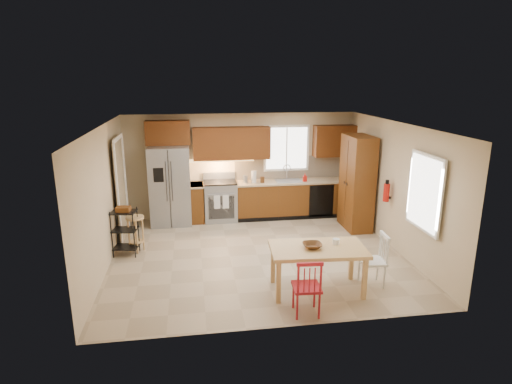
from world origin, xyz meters
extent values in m
plane|color=tan|center=(0.00, 0.00, 0.00)|extent=(5.50, 5.50, 0.00)
cube|color=silver|center=(0.00, 0.00, 2.50)|extent=(5.50, 5.00, 0.02)
cube|color=#CCB793|center=(0.00, 2.50, 1.25)|extent=(5.50, 0.02, 2.50)
cube|color=#CCB793|center=(0.00, -2.50, 1.25)|extent=(5.50, 0.02, 2.50)
cube|color=#CCB793|center=(-2.75, 0.00, 1.25)|extent=(0.02, 5.00, 2.50)
cube|color=#CCB793|center=(2.75, 0.00, 1.25)|extent=(0.02, 5.00, 2.50)
cube|color=gray|center=(-1.70, 2.12, 0.91)|extent=(0.92, 0.75, 1.82)
cube|color=gray|center=(-0.55, 2.19, 0.46)|extent=(0.76, 0.63, 0.92)
cube|color=#572E10|center=(-1.10, 2.20, 0.45)|extent=(0.30, 0.60, 0.90)
cube|color=#572E10|center=(1.29, 2.20, 0.45)|extent=(2.92, 0.60, 0.90)
cube|color=black|center=(1.85, 1.91, 0.45)|extent=(0.60, 0.02, 0.78)
cube|color=beige|center=(1.29, 2.48, 1.18)|extent=(2.92, 0.03, 0.55)
cube|color=#5D2F0F|center=(-1.70, 2.33, 2.10)|extent=(1.00, 0.35, 0.55)
cube|color=#5D2F0F|center=(-0.25, 2.33, 1.83)|extent=(1.80, 0.35, 0.75)
cube|color=#5D2F0F|center=(2.25, 2.33, 1.83)|extent=(1.00, 0.35, 0.75)
cube|color=white|center=(1.10, 2.48, 1.65)|extent=(1.12, 0.04, 1.12)
cube|color=gray|center=(1.10, 2.20, 0.86)|extent=(0.62, 0.46, 0.16)
cube|color=#FFBF66|center=(-0.55, 2.30, 1.43)|extent=(1.60, 0.30, 0.01)
imported|color=#AE130C|center=(1.48, 2.10, 1.00)|extent=(0.09, 0.09, 0.19)
cylinder|color=silver|center=(0.25, 2.15, 1.04)|extent=(0.12, 0.12, 0.28)
cylinder|color=gray|center=(0.05, 2.15, 0.99)|extent=(0.11, 0.11, 0.18)
cylinder|color=#512F15|center=(0.45, 2.12, 0.97)|extent=(0.10, 0.10, 0.14)
cube|color=#572E10|center=(2.43, 1.20, 1.05)|extent=(0.50, 0.95, 2.10)
cylinder|color=#AE130C|center=(2.63, 0.15, 1.10)|extent=(0.12, 0.12, 0.36)
cube|color=white|center=(2.68, -1.15, 1.45)|extent=(0.04, 1.02, 1.32)
cube|color=#8C7A59|center=(-2.67, 1.30, 1.05)|extent=(0.04, 0.95, 2.10)
imported|color=#512F15|center=(0.63, -1.54, 0.74)|extent=(0.32, 0.32, 0.07)
cylinder|color=silver|center=(1.05, -1.45, 0.76)|extent=(0.11, 0.11, 0.12)
camera|label=1|loc=(-1.18, -7.58, 3.36)|focal=30.00mm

